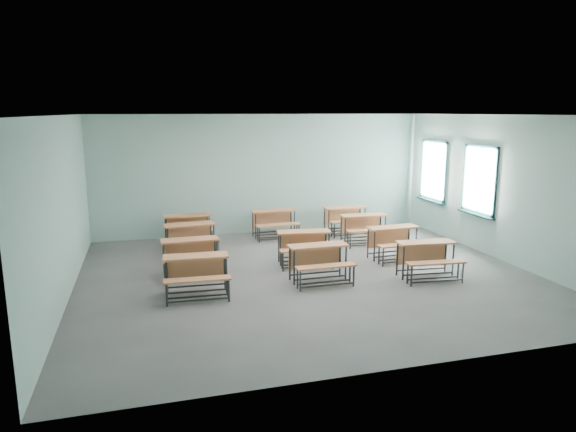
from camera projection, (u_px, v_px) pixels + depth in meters
name	position (u px, v px, depth m)	size (l,w,h in m)	color
room	(312.00, 197.00, 10.15)	(9.04, 8.04, 3.24)	slate
desk_unit_r0c0	(196.00, 270.00, 9.18)	(1.20, 0.84, 0.72)	#C47346
desk_unit_r0c1	(320.00, 258.00, 9.94)	(1.16, 0.78, 0.72)	#C47346
desk_unit_r0c2	(428.00, 254.00, 10.18)	(1.21, 0.87, 0.72)	#C47346
desk_unit_r1c0	(191.00, 251.00, 10.39)	(1.16, 0.79, 0.72)	#C47346
desk_unit_r1c1	(304.00, 243.00, 11.08)	(1.24, 0.92, 0.72)	#C47346
desk_unit_r1c2	(395.00, 238.00, 11.50)	(1.19, 0.84, 0.72)	#C47346
desk_unit_r2c0	(191.00, 234.00, 11.81)	(1.22, 0.88, 0.72)	#C47346
desk_unit_r2c2	(365.00, 224.00, 12.86)	(1.20, 0.84, 0.72)	#C47346
desk_unit_r3c0	(188.00, 225.00, 12.83)	(1.18, 0.81, 0.72)	#C47346
desk_unit_r3c1	(275.00, 219.00, 13.46)	(1.17, 0.80, 0.72)	#C47346
desk_unit_r3c2	(346.00, 216.00, 13.91)	(1.18, 0.81, 0.72)	#C47346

